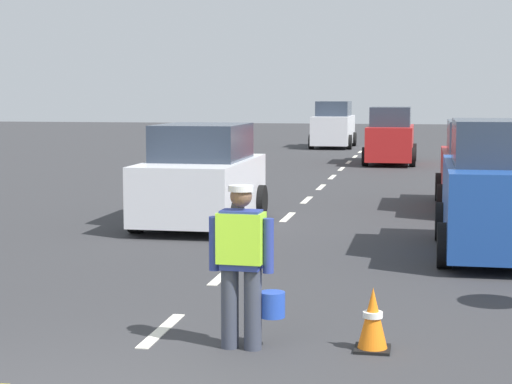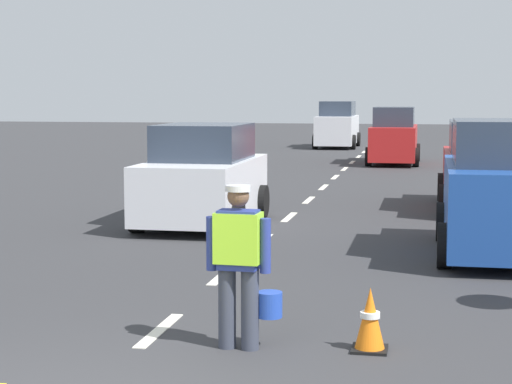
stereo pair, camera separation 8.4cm
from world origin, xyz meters
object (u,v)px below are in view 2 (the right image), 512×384
(car_oncoming_lead, at_px, (203,178))
(car_parked_far, at_px, (486,168))
(car_parked_curbside, at_px, (505,193))
(car_outgoing_far, at_px, (394,137))
(road_worker, at_px, (241,258))
(car_oncoming_third, at_px, (337,126))
(traffic_cone_near, at_px, (370,320))

(car_oncoming_lead, xyz_separation_m, car_parked_far, (5.60, 3.41, 0.00))
(car_parked_curbside, xyz_separation_m, car_outgoing_far, (-2.49, 18.35, -0.04))
(road_worker, bearing_deg, car_parked_far, 75.18)
(road_worker, height_order, car_oncoming_lead, car_oncoming_lead)
(car_oncoming_third, distance_m, car_oncoming_lead, 25.35)
(road_worker, relative_size, car_oncoming_third, 0.39)
(car_oncoming_third, height_order, car_outgoing_far, car_oncoming_third)
(car_oncoming_third, xyz_separation_m, car_oncoming_lead, (0.00, -25.35, -0.11))
(road_worker, relative_size, car_parked_curbside, 0.42)
(car_outgoing_far, height_order, car_parked_far, car_outgoing_far)
(road_worker, bearing_deg, car_parked_curbside, 62.66)
(road_worker, height_order, car_parked_far, car_parked_far)
(road_worker, xyz_separation_m, car_parked_far, (3.07, 11.59, -0.01))
(traffic_cone_near, height_order, car_outgoing_far, car_outgoing_far)
(car_oncoming_third, bearing_deg, car_oncoming_lead, -90.00)
(road_worker, relative_size, car_parked_far, 0.39)
(car_parked_far, bearing_deg, traffic_cone_near, -98.85)
(traffic_cone_near, relative_size, car_parked_curbside, 0.16)
(car_oncoming_lead, height_order, car_parked_far, car_parked_far)
(car_parked_far, bearing_deg, road_worker, -104.82)
(car_parked_far, bearing_deg, car_outgoing_far, 101.36)
(car_outgoing_far, bearing_deg, traffic_cone_near, -88.20)
(car_parked_far, bearing_deg, car_oncoming_lead, -148.63)
(car_oncoming_lead, bearing_deg, road_worker, -72.81)
(car_oncoming_lead, distance_m, car_parked_far, 6.55)
(car_outgoing_far, xyz_separation_m, car_oncoming_lead, (-3.06, -16.01, -0.05))
(car_oncoming_third, distance_m, car_outgoing_far, 9.83)
(car_oncoming_third, height_order, car_oncoming_lead, car_oncoming_third)
(traffic_cone_near, height_order, car_parked_far, car_parked_far)
(car_parked_curbside, distance_m, car_outgoing_far, 18.52)
(road_worker, height_order, car_parked_curbside, car_parked_curbside)
(traffic_cone_near, height_order, car_oncoming_lead, car_oncoming_lead)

